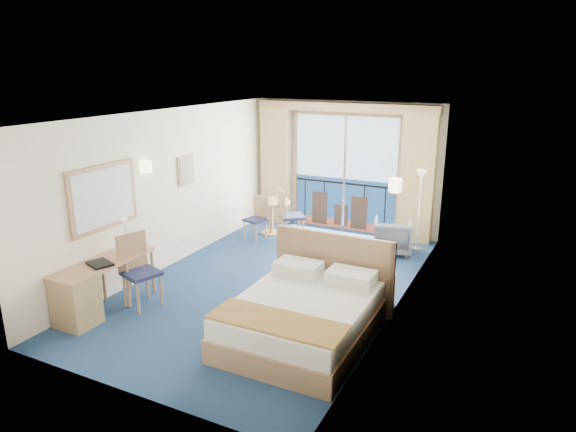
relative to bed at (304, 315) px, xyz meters
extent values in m
plane|color=navy|center=(-1.16, 1.34, -0.31)|extent=(6.50, 6.50, 0.00)
cube|color=white|center=(-1.16, 4.60, 1.04)|extent=(4.00, 0.02, 2.70)
cube|color=white|center=(-1.16, -1.92, 1.04)|extent=(4.00, 0.02, 2.70)
cube|color=white|center=(-3.17, 1.34, 1.04)|extent=(0.02, 6.50, 2.70)
cube|color=white|center=(0.85, 1.34, 1.04)|extent=(0.02, 6.50, 2.70)
cube|color=silver|center=(-1.16, 1.34, 2.40)|extent=(4.00, 6.50, 0.02)
cube|color=navy|center=(-1.16, 4.56, 0.25)|extent=(2.20, 0.02, 1.08)
cube|color=#AAC8DF|center=(-1.16, 4.56, 1.45)|extent=(2.20, 0.02, 1.32)
cube|color=#A14832|center=(-1.16, 4.56, -0.21)|extent=(2.20, 0.02, 0.20)
cube|color=black|center=(-1.16, 4.56, 0.69)|extent=(2.20, 0.02, 0.04)
cube|color=#A97D5B|center=(-1.16, 4.55, 2.15)|extent=(2.36, 0.03, 0.12)
cube|color=#A97D5B|center=(-2.31, 4.55, 0.89)|extent=(0.06, 0.03, 2.40)
cube|color=#A97D5B|center=(-0.01, 4.55, 0.89)|extent=(0.06, 0.03, 2.40)
cube|color=silver|center=(-1.16, 4.55, 0.89)|extent=(0.05, 0.02, 2.40)
cube|color=#392519|center=(-0.81, 4.55, 0.09)|extent=(0.35, 0.02, 0.70)
cube|color=#392519|center=(-1.71, 4.55, 0.09)|extent=(0.35, 0.02, 0.70)
cube|color=#392519|center=(-1.21, 4.55, -0.01)|extent=(0.30, 0.02, 0.45)
cube|color=black|center=(-2.06, 4.56, 0.24)|extent=(0.02, 0.01, 0.90)
cube|color=black|center=(-1.61, 4.56, 0.24)|extent=(0.03, 0.01, 0.90)
cube|color=black|center=(-1.16, 4.56, 0.24)|extent=(0.03, 0.01, 0.90)
cube|color=black|center=(-0.71, 4.56, 0.24)|extent=(0.03, 0.01, 0.90)
cube|color=black|center=(-0.26, 4.56, 0.24)|extent=(0.02, 0.01, 0.90)
cube|color=tan|center=(-2.71, 4.41, 0.96)|extent=(0.65, 0.22, 2.55)
cube|color=tan|center=(0.39, 4.41, 0.96)|extent=(0.65, 0.22, 2.55)
cube|color=#A97D5B|center=(-1.16, 4.44, 2.27)|extent=(3.80, 0.25, 0.18)
cube|color=#A97D5B|center=(-3.14, -0.16, 1.24)|extent=(0.04, 1.25, 0.95)
cube|color=#B2BDC6|center=(-3.12, -0.16, 1.24)|extent=(0.01, 1.12, 0.82)
cube|color=#A97D5B|center=(-3.14, 1.79, 1.29)|extent=(0.03, 0.42, 0.52)
cube|color=gray|center=(-3.12, 1.79, 1.29)|extent=(0.01, 0.34, 0.44)
cylinder|color=#FEEBB1|center=(-3.10, 0.74, 1.54)|extent=(0.18, 0.18, 0.18)
cylinder|color=#FEEBB1|center=(0.78, 1.19, 1.54)|extent=(0.18, 0.18, 0.18)
cube|color=#A97D5B|center=(0.00, -0.09, -0.16)|extent=(1.63, 2.04, 0.31)
cube|color=white|center=(0.00, -0.09, 0.12)|extent=(1.57, 1.98, 0.26)
cube|color=#A78241|center=(0.00, -0.75, 0.26)|extent=(1.61, 0.56, 0.03)
cube|color=white|center=(-0.39, 0.65, 0.34)|extent=(0.63, 0.41, 0.18)
cube|color=white|center=(0.39, 0.65, 0.34)|extent=(0.63, 0.41, 0.18)
cube|color=#A97D5B|center=(0.00, 0.98, 0.25)|extent=(1.79, 0.06, 1.12)
cube|color=#9A8151|center=(0.62, 1.23, -0.06)|extent=(0.39, 0.37, 0.51)
cube|color=silver|center=(0.62, 1.25, 0.23)|extent=(0.20, 0.17, 0.08)
imported|color=#424851|center=(0.18, 3.58, 0.00)|extent=(0.83, 0.85, 0.64)
cylinder|color=silver|center=(0.55, 3.95, -0.30)|extent=(0.21, 0.21, 0.03)
cylinder|color=silver|center=(0.55, 3.95, 0.41)|extent=(0.02, 0.02, 1.46)
cone|color=beige|center=(0.55, 3.95, 1.14)|extent=(0.19, 0.19, 0.17)
cube|color=#A97D5B|center=(-2.89, -0.53, 0.40)|extent=(0.53, 1.56, 0.04)
cube|color=#9A8151|center=(-2.89, -1.06, 0.03)|extent=(0.51, 0.47, 0.69)
cylinder|color=#A97D5B|center=(-3.12, -0.33, 0.03)|extent=(0.05, 0.05, 0.69)
cylinder|color=#A97D5B|center=(-2.65, -0.33, 0.03)|extent=(0.05, 0.05, 0.69)
cylinder|color=#A97D5B|center=(-3.12, 0.20, 0.03)|extent=(0.05, 0.05, 0.69)
cylinder|color=#A97D5B|center=(-2.65, 0.20, 0.03)|extent=(0.05, 0.05, 0.69)
cube|color=#1F254A|center=(-2.47, -0.23, 0.20)|extent=(0.58, 0.58, 0.05)
cube|color=#A97D5B|center=(-2.68, -0.17, 0.49)|extent=(0.18, 0.45, 0.55)
cylinder|color=#A97D5B|center=(-2.35, -0.47, -0.07)|extent=(0.04, 0.04, 0.49)
cylinder|color=#A97D5B|center=(-2.23, -0.11, -0.07)|extent=(0.04, 0.04, 0.49)
cylinder|color=#A97D5B|center=(-2.70, -0.35, -0.07)|extent=(0.04, 0.04, 0.49)
cylinder|color=#A97D5B|center=(-2.59, 0.00, -0.07)|extent=(0.04, 0.04, 0.49)
cube|color=black|center=(-2.83, -0.64, 0.43)|extent=(0.42, 0.37, 0.03)
cylinder|color=silver|center=(-2.89, -0.05, 0.45)|extent=(0.13, 0.13, 0.02)
cylinder|color=silver|center=(-2.89, -0.05, 0.65)|extent=(0.02, 0.02, 0.42)
cone|color=beige|center=(-2.89, -0.05, 0.86)|extent=(0.12, 0.12, 0.11)
cylinder|color=#A97D5B|center=(-2.39, 3.58, 0.37)|extent=(0.78, 0.78, 0.04)
cylinder|color=#A97D5B|center=(-2.39, 3.58, 0.03)|extent=(0.08, 0.08, 0.68)
cylinder|color=#A97D5B|center=(-2.39, 3.58, -0.30)|extent=(0.43, 0.43, 0.03)
cube|color=#1F254A|center=(-1.81, 3.37, 0.19)|extent=(0.63, 0.63, 0.05)
cube|color=#A97D5B|center=(-1.98, 3.23, 0.47)|extent=(0.32, 0.37, 0.53)
cylinder|color=#A97D5B|center=(-1.56, 3.35, -0.07)|extent=(0.04, 0.04, 0.48)
cylinder|color=#A97D5B|center=(-1.79, 3.62, -0.07)|extent=(0.04, 0.04, 0.48)
cylinder|color=#A97D5B|center=(-1.83, 3.11, -0.07)|extent=(0.04, 0.04, 0.48)
cylinder|color=#A97D5B|center=(-2.07, 3.39, -0.07)|extent=(0.04, 0.04, 0.48)
cube|color=#1F254A|center=(-2.49, 3.08, 0.11)|extent=(0.45, 0.45, 0.04)
cube|color=#A97D5B|center=(-2.45, 3.25, 0.34)|extent=(0.37, 0.12, 0.45)
cylinder|color=#A97D5B|center=(-2.67, 2.96, -0.11)|extent=(0.03, 0.03, 0.40)
cylinder|color=#A97D5B|center=(-2.38, 2.90, -0.11)|extent=(0.03, 0.03, 0.40)
cylinder|color=#A97D5B|center=(-2.60, 3.26, -0.11)|extent=(0.03, 0.03, 0.40)
cylinder|color=#A97D5B|center=(-2.31, 3.19, -0.11)|extent=(0.03, 0.03, 0.40)
camera|label=1|loc=(2.45, -5.42, 3.07)|focal=32.00mm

